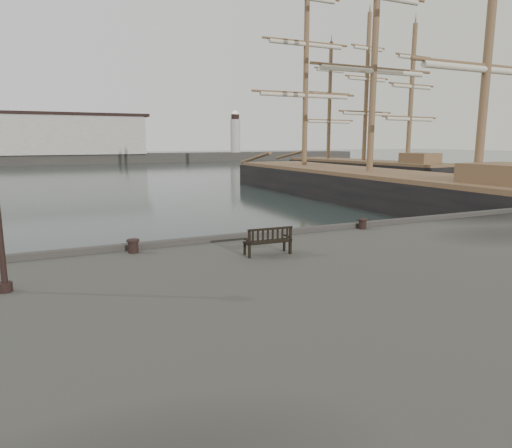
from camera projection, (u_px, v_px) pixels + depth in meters
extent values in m
plane|color=black|center=(237.00, 281.00, 16.18)|extent=(400.00, 400.00, 0.00)
cube|color=#383530|center=(72.00, 159.00, 98.00)|extent=(140.00, 8.00, 2.00)
cube|color=#AFADA2|center=(29.00, 135.00, 93.78)|extent=(46.00, 9.00, 8.00)
cube|color=black|center=(27.00, 114.00, 93.00)|extent=(48.00, 9.50, 0.60)
cylinder|color=#AFADA2|center=(235.00, 136.00, 112.90)|extent=(2.40, 2.40, 8.00)
sphere|color=silver|center=(235.00, 114.00, 111.92)|extent=(1.61, 1.61, 1.61)
cube|color=black|center=(267.00, 242.00, 13.55)|extent=(1.44, 0.55, 0.04)
cube|color=black|center=(270.00, 236.00, 13.32)|extent=(1.42, 0.12, 0.43)
cube|color=black|center=(267.00, 248.00, 13.58)|extent=(1.35, 0.48, 0.39)
cylinder|color=black|center=(133.00, 246.00, 13.78)|extent=(0.42, 0.42, 0.41)
cylinder|color=black|center=(362.00, 224.00, 17.51)|extent=(0.37, 0.37, 0.39)
cylinder|color=black|center=(5.00, 287.00, 10.23)|extent=(0.30, 0.30, 0.22)
cube|color=black|center=(368.00, 196.00, 37.58)|extent=(7.48, 36.58, 3.65)
cube|color=brown|center=(369.00, 172.00, 37.22)|extent=(7.11, 35.84, 0.30)
cylinder|color=brown|center=(492.00, 11.00, 26.33)|extent=(0.51, 0.51, 20.19)
cylinder|color=brown|center=(376.00, 20.00, 35.10)|extent=(0.51, 0.51, 23.75)
cylinder|color=brown|center=(306.00, 60.00, 44.46)|extent=(0.51, 0.51, 20.90)
cube|color=black|center=(363.00, 177.00, 58.23)|extent=(7.80, 25.48, 3.58)
cube|color=brown|center=(364.00, 161.00, 57.88)|extent=(7.48, 24.95, 0.30)
cylinder|color=brown|center=(411.00, 96.00, 50.58)|extent=(0.50, 0.50, 15.22)
cylinder|color=brown|center=(367.00, 90.00, 56.28)|extent=(0.50, 0.50, 17.91)
cylinder|color=brown|center=(330.00, 102.00, 62.42)|extent=(0.50, 0.50, 15.76)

